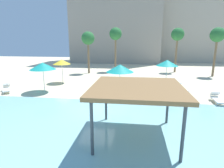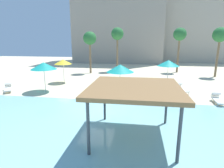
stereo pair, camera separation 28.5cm
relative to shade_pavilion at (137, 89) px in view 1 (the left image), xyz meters
name	(u,v)px [view 1 (the left image)]	position (x,y,z in m)	size (l,w,h in m)	color
ground_plane	(97,107)	(-2.85, 3.98, -2.51)	(80.00, 80.00, 0.00)	beige
lagoon_water	(73,146)	(-2.85, -1.27, -2.49)	(44.00, 13.50, 0.04)	#8CC6CC
shade_pavilion	(137,89)	(0.00, 0.00, 0.00)	(4.32, 4.32, 2.68)	#42474C
beach_umbrella_teal_0	(43,66)	(-8.71, 7.42, -0.04)	(2.39, 2.39, 2.81)	silver
beach_umbrella_teal_1	(167,63)	(3.29, 12.00, -0.10)	(2.35, 2.35, 2.74)	silver
beach_umbrella_teal_2	(120,68)	(-1.42, 6.78, -0.01)	(2.34, 2.34, 2.82)	silver
beach_umbrella_yellow_3	(62,62)	(-8.48, 11.34, -0.09)	(1.97, 1.97, 2.70)	silver
lounge_chair_0	(180,88)	(4.24, 9.20, -2.18)	(1.12, 1.99, 0.74)	white
lounge_chair_1	(7,88)	(-12.29, 6.88, -2.18)	(1.57, 1.90, 0.74)	white
lounge_chair_3	(217,98)	(6.35, 6.22, -2.18)	(0.73, 1.93, 0.74)	white
palm_tree_0	(116,35)	(-3.32, 20.24, 3.11)	(1.90, 1.90, 6.75)	brown
palm_tree_1	(88,39)	(-7.07, 18.00, 2.47)	(1.90, 1.90, 6.08)	brown
palm_tree_2	(217,36)	(10.39, 17.72, 2.85)	(1.90, 1.90, 6.48)	brown
palm_tree_3	(178,35)	(5.96, 20.72, 3.02)	(1.90, 1.90, 6.66)	brown
hotel_block_0	(116,13)	(-4.74, 34.61, 8.22)	(19.14, 9.98, 21.46)	#9E9384
hotel_block_1	(186,26)	(11.58, 39.20, 5.58)	(22.96, 11.94, 16.18)	#B2A893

